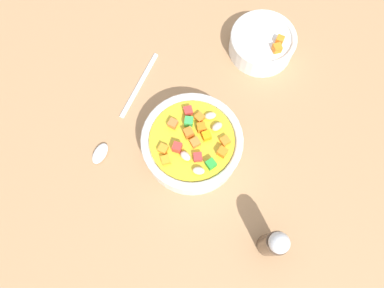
{
  "coord_description": "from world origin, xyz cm",
  "views": [
    {
      "loc": [
        10.29,
        15.06,
        56.18
      ],
      "look_at": [
        0.0,
        0.0,
        2.72
      ],
      "focal_mm": 32.01,
      "sensor_mm": 36.0,
      "label": 1
    }
  ],
  "objects_px": {
    "side_bowl_small": "(262,43)",
    "pepper_shaker": "(274,244)",
    "soup_bowl_main": "(192,143)",
    "spoon": "(122,114)"
  },
  "relations": [
    {
      "from": "side_bowl_small",
      "to": "pepper_shaker",
      "type": "xyz_separation_m",
      "value": [
        0.21,
        0.29,
        0.03
      ]
    },
    {
      "from": "soup_bowl_main",
      "to": "pepper_shaker",
      "type": "xyz_separation_m",
      "value": [
        -0.01,
        0.2,
        0.02
      ]
    },
    {
      "from": "soup_bowl_main",
      "to": "side_bowl_small",
      "type": "xyz_separation_m",
      "value": [
        -0.22,
        -0.09,
        -0.01
      ]
    },
    {
      "from": "soup_bowl_main",
      "to": "spoon",
      "type": "distance_m",
      "value": 0.14
    },
    {
      "from": "side_bowl_small",
      "to": "pepper_shaker",
      "type": "height_order",
      "value": "pepper_shaker"
    },
    {
      "from": "soup_bowl_main",
      "to": "pepper_shaker",
      "type": "distance_m",
      "value": 0.2
    },
    {
      "from": "soup_bowl_main",
      "to": "spoon",
      "type": "xyz_separation_m",
      "value": [
        0.07,
        -0.12,
        -0.03
      ]
    },
    {
      "from": "soup_bowl_main",
      "to": "side_bowl_small",
      "type": "height_order",
      "value": "soup_bowl_main"
    },
    {
      "from": "side_bowl_small",
      "to": "soup_bowl_main",
      "type": "bearing_deg",
      "value": 22.56
    },
    {
      "from": "spoon",
      "to": "pepper_shaker",
      "type": "distance_m",
      "value": 0.33
    }
  ]
}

